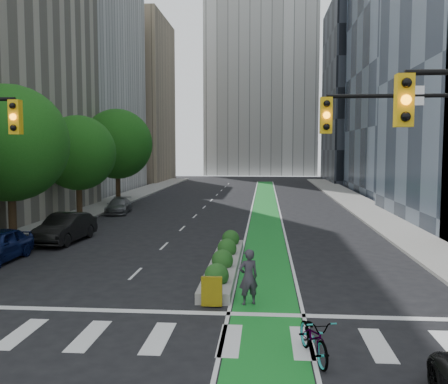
% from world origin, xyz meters
% --- Properties ---
extents(ground, '(160.00, 160.00, 0.00)m').
position_xyz_m(ground, '(0.00, 0.00, 0.00)').
color(ground, black).
rests_on(ground, ground).
extents(sidewalk_left, '(3.60, 90.00, 0.15)m').
position_xyz_m(sidewalk_left, '(-11.80, 25.00, 0.07)').
color(sidewalk_left, gray).
rests_on(sidewalk_left, ground).
extents(sidewalk_right, '(3.60, 90.00, 0.15)m').
position_xyz_m(sidewalk_right, '(11.80, 25.00, 0.07)').
color(sidewalk_right, gray).
rests_on(sidewalk_right, ground).
extents(bike_lane_paint, '(2.20, 70.00, 0.01)m').
position_xyz_m(bike_lane_paint, '(3.00, 30.00, 0.01)').
color(bike_lane_paint, '#178228').
rests_on(bike_lane_paint, ground).
extents(building_tan_far, '(14.00, 16.00, 26.00)m').
position_xyz_m(building_tan_far, '(-20.00, 66.00, 13.00)').
color(building_tan_far, tan).
rests_on(building_tan_far, ground).
extents(building_glass_far, '(14.00, 24.00, 42.00)m').
position_xyz_m(building_glass_far, '(21.00, 45.00, 21.00)').
color(building_glass_far, '#19212D').
rests_on(building_glass_far, ground).
extents(building_dark_end, '(14.00, 18.00, 28.00)m').
position_xyz_m(building_dark_end, '(20.00, 68.00, 14.00)').
color(building_dark_end, black).
rests_on(building_dark_end, ground).
extents(building_distant, '(22.00, 16.00, 70.00)m').
position_xyz_m(building_distant, '(2.00, 90.00, 35.00)').
color(building_distant, silver).
rests_on(building_distant, ground).
extents(tree_mid, '(6.40, 6.40, 8.78)m').
position_xyz_m(tree_mid, '(-11.00, 12.00, 5.57)').
color(tree_mid, black).
rests_on(tree_mid, ground).
extents(tree_midfar, '(5.60, 5.60, 7.76)m').
position_xyz_m(tree_midfar, '(-11.00, 22.00, 4.95)').
color(tree_midfar, black).
rests_on(tree_midfar, ground).
extents(tree_far, '(6.60, 6.60, 9.00)m').
position_xyz_m(tree_far, '(-11.00, 32.00, 5.69)').
color(tree_far, black).
rests_on(tree_far, ground).
extents(median_planter, '(1.20, 10.26, 1.10)m').
position_xyz_m(median_planter, '(1.20, 7.04, 0.37)').
color(median_planter, gray).
rests_on(median_planter, ground).
extents(bicycle, '(1.19, 2.24, 1.12)m').
position_xyz_m(bicycle, '(4.20, -2.00, 0.56)').
color(bicycle, gray).
rests_on(bicycle, ground).
extents(cyclist, '(0.82, 0.70, 1.92)m').
position_xyz_m(cyclist, '(2.40, 2.21, 0.96)').
color(cyclist, '#332E38').
rests_on(cyclist, ground).
extents(parked_car_left_mid, '(2.10, 5.07, 1.63)m').
position_xyz_m(parked_car_left_mid, '(-8.28, 12.65, 0.82)').
color(parked_car_left_mid, black).
rests_on(parked_car_left_mid, ground).
extents(parked_car_left_far, '(2.19, 4.38, 1.22)m').
position_xyz_m(parked_car_left_far, '(-8.96, 25.27, 0.61)').
color(parked_car_left_far, '#515356').
rests_on(parked_car_left_far, ground).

